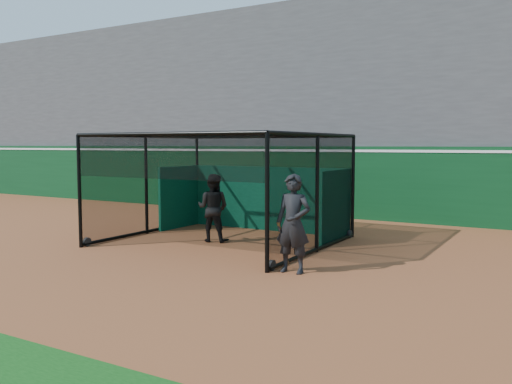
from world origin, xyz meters
The scene contains 6 objects.
ground centered at (0.00, 0.00, 0.00)m, with size 120.00×120.00×0.00m, color #96502B.
outfield_wall centered at (0.00, 8.50, 1.29)m, with size 50.00×0.50×2.50m.
grandstand centered at (0.00, 12.27, 4.48)m, with size 50.00×7.85×8.95m.
batting_cage centered at (-0.15, 2.36, 1.40)m, with size 5.41×4.98×2.80m.
batter centered at (-0.43, 2.26, 0.90)m, with size 0.87×0.68×1.79m, color black.
on_deck_player centered at (2.95, 0.17, 0.99)m, with size 0.74×0.51×1.98m.
Camera 1 is at (7.68, -9.43, 2.56)m, focal length 38.00 mm.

